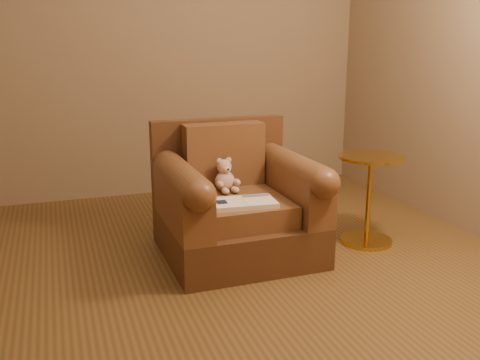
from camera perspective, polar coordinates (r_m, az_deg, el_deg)
name	(u,v)px	position (r m, az deg, el deg)	size (l,w,h in m)	color
floor	(198,294)	(2.87, -4.51, -12.05)	(4.00, 4.00, 0.00)	brown
armchair	(235,205)	(3.28, -0.49, -2.67)	(0.90, 0.85, 0.80)	#4D2E19
teddy_bear	(226,179)	(3.30, -1.55, 0.16)	(0.15, 0.18, 0.21)	#CDA58F
guidebook	(244,203)	(3.03, 0.43, -2.44)	(0.38, 0.25, 0.03)	beige
side_table	(369,196)	(3.53, 13.59, -1.72)	(0.42, 0.42, 0.58)	gold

